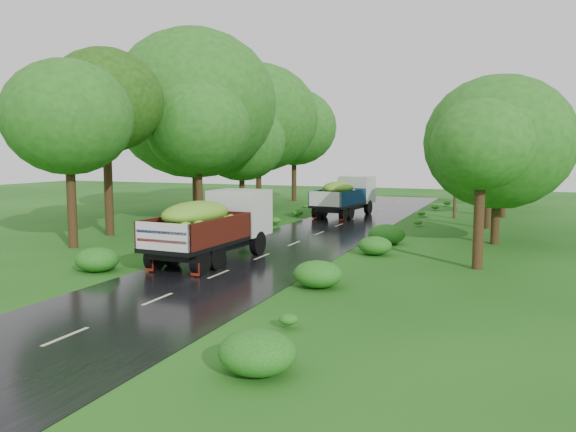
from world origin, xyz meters
The scene contains 9 objects.
ground centered at (0.00, 0.00, 0.00)m, with size 120.00×120.00×0.00m, color #15420E.
road centered at (0.00, 5.00, 0.01)m, with size 6.50×80.00×0.02m, color black.
road_lines centered at (0.00, 6.00, 0.02)m, with size 0.12×69.60×0.00m.
truck_near centered at (-1.53, 6.55, 1.68)m, with size 2.75×7.16×2.97m.
truck_far centered at (-1.14, 25.50, 1.64)m, with size 3.27×7.14×2.90m.
utility_pole centered at (6.54, 27.02, 4.23)m, with size 1.44×0.28×8.22m.
trees_left centered at (-10.44, 23.14, 7.20)m, with size 7.27×33.23×10.45m.
trees_right centered at (9.40, 23.04, 5.22)m, with size 4.28×31.12×7.44m.
shrubs centered at (0.00, 14.00, 0.35)m, with size 11.90×44.00×0.70m.
Camera 1 is at (10.53, -14.77, 4.71)m, focal length 35.00 mm.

